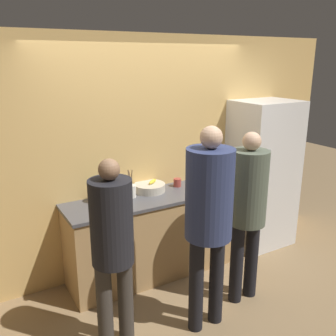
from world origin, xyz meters
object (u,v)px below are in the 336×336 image
Objects in this scene: cup_red at (177,182)px; person_right at (248,204)px; fruit_bowl at (150,187)px; potted_plant at (99,191)px; utensil_crock at (131,191)px; bottle_dark at (228,178)px; bottle_clear at (218,179)px; person_left at (112,241)px; person_center at (209,209)px; refrigerator at (262,174)px.

person_right is at bearing -80.08° from cup_red.
fruit_bowl is 1.50× the size of potted_plant.
utensil_crock reaches higher than cup_red.
bottle_clear is at bearing 162.06° from bottle_dark.
utensil_crock is at bearing -4.67° from potted_plant.
utensil_crock is 1.71× the size of bottle_clear.
person_left is at bearing -156.95° from bottle_dark.
potted_plant is at bearing 173.57° from bottle_clear.
cup_red is at bearing 99.92° from person_right.
utensil_crock is at bearing 129.51° from person_right.
cup_red is (-0.57, 0.21, -0.02)m from bottle_dark.
person_center reaches higher than fruit_bowl.
refrigerator is 6.17× the size of utensil_crock.
bottle_dark reaches higher than cup_red.
cup_red is (-1.17, 0.16, 0.04)m from refrigerator.
cup_red is (0.35, -0.01, 0.00)m from fruit_bowl.
bottle_clear reaches higher than fruit_bowl.
refrigerator is 0.61m from bottle_dark.
bottle_dark is (0.95, 0.92, -0.14)m from person_center.
person_right reaches higher than potted_plant.
person_right reaches higher than fruit_bowl.
person_right is 5.69× the size of utensil_crock.
utensil_crock is 3.24× the size of cup_red.
refrigerator reaches higher than fruit_bowl.
potted_plant reaches higher than cup_red.
person_right is at bearing -41.03° from potted_plant.
utensil_crock is at bearing -175.80° from cup_red.
bottle_clear is at bearing -6.99° from utensil_crock.
utensil_crock is at bearing 171.90° from bottle_dark.
person_center is at bearing -135.99° from bottle_dark.
potted_plant reaches higher than fruit_bowl.
person_right is 18.42× the size of cup_red.
bottle_dark is at bearing -20.53° from cup_red.
person_left is 1.28m from fruit_bowl.
person_right is at bearing -108.74° from bottle_clear.
refrigerator is at bearing 32.12° from person_center.
fruit_bowl is 0.94m from bottle_dark.
person_left is 1.81m from bottle_clear.
refrigerator reaches higher than bottle_dark.
person_left is 7.15× the size of potted_plant.
person_left is at bearing -104.22° from potted_plant.
cup_red is at bearing -2.04° from fruit_bowl.
cup_red is at bearing 38.90° from person_left.
refrigerator reaches higher than person_center.
bottle_dark is (1.75, 0.75, 0.02)m from person_left.
person_right is 7.47× the size of potted_plant.
person_left is 9.69× the size of bottle_dark.
fruit_bowl is (0.04, 1.15, -0.16)m from person_center.
refrigerator is 1.18m from cup_red.
bottle_clear is (1.64, 0.78, 0.03)m from person_left.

